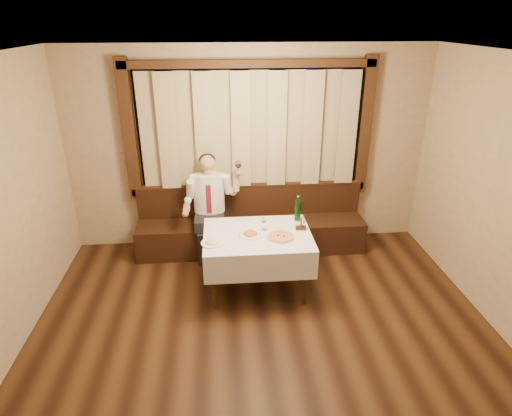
{
  "coord_description": "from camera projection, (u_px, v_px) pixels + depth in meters",
  "views": [
    {
      "loc": [
        -0.4,
        -2.75,
        3.1
      ],
      "look_at": [
        0.0,
        1.9,
        1.0
      ],
      "focal_mm": 30.0,
      "sensor_mm": 36.0,
      "label": 1
    }
  ],
  "objects": [
    {
      "name": "room",
      "position": [
        264.0,
        200.0,
        4.08
      ],
      "size": [
        5.01,
        6.01,
        2.81
      ],
      "color": "black",
      "rests_on": "ground"
    },
    {
      "name": "banquette",
      "position": [
        251.0,
        228.0,
        6.15
      ],
      "size": [
        3.2,
        0.61,
        0.94
      ],
      "color": "black",
      "rests_on": "ground"
    },
    {
      "name": "dining_table",
      "position": [
        257.0,
        242.0,
        5.09
      ],
      "size": [
        1.27,
        0.97,
        0.76
      ],
      "color": "black",
      "rests_on": "ground"
    },
    {
      "name": "pizza",
      "position": [
        281.0,
        237.0,
        4.94
      ],
      "size": [
        0.32,
        0.32,
        0.03
      ],
      "rotation": [
        0.0,
        0.0,
        0.42
      ],
      "color": "white",
      "rests_on": "dining_table"
    },
    {
      "name": "pasta_red",
      "position": [
        250.0,
        232.0,
        5.0
      ],
      "size": [
        0.27,
        0.27,
        0.09
      ],
      "rotation": [
        0.0,
        0.0,
        -0.29
      ],
      "color": "white",
      "rests_on": "dining_table"
    },
    {
      "name": "pasta_cream",
      "position": [
        212.0,
        241.0,
        4.81
      ],
      "size": [
        0.25,
        0.25,
        0.09
      ],
      "rotation": [
        0.0,
        0.0,
        -0.06
      ],
      "color": "white",
      "rests_on": "dining_table"
    },
    {
      "name": "green_bottle",
      "position": [
        298.0,
        210.0,
        5.31
      ],
      "size": [
        0.07,
        0.07,
        0.34
      ],
      "rotation": [
        0.0,
        0.0,
        0.41
      ],
      "color": "#0D4112",
      "rests_on": "dining_table"
    },
    {
      "name": "table_wine_glass",
      "position": [
        264.0,
        221.0,
        5.08
      ],
      "size": [
        0.06,
        0.06,
        0.17
      ],
      "rotation": [
        0.0,
        0.0,
        0.06
      ],
      "color": "white",
      "rests_on": "dining_table"
    },
    {
      "name": "cruet_caddy",
      "position": [
        301.0,
        226.0,
        5.13
      ],
      "size": [
        0.13,
        0.07,
        0.14
      ],
      "rotation": [
        0.0,
        0.0,
        -0.1
      ],
      "color": "black",
      "rests_on": "dining_table"
    },
    {
      "name": "seated_man",
      "position": [
        209.0,
        199.0,
        5.81
      ],
      "size": [
        0.79,
        0.59,
        1.44
      ],
      "color": "black",
      "rests_on": "ground"
    }
  ]
}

